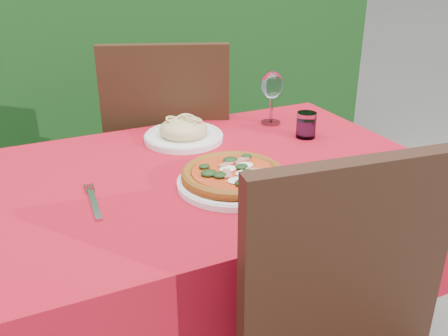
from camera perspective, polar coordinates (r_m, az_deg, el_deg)
name	(u,v)px	position (r m, az deg, el deg)	size (l,w,h in m)	color
hedge	(91,31)	(2.82, -14.93, 14.88)	(3.20, 0.55, 1.78)	black
dining_table	(211,215)	(1.50, -1.52, -5.41)	(1.26, 0.86, 0.75)	#462E16
chair_far	(169,149)	(2.01, -6.31, 2.17)	(0.60, 0.60, 1.02)	black
pizza_plate	(233,177)	(1.32, 1.06, -1.04)	(0.30, 0.30, 0.06)	white
pasta_plate	(184,133)	(1.64, -4.64, 4.06)	(0.26, 0.26, 0.07)	white
water_glass	(306,126)	(1.68, 9.36, 4.74)	(0.06, 0.06, 0.09)	silver
wine_glass	(272,87)	(1.77, 5.51, 9.19)	(0.08, 0.08, 0.19)	silver
fork	(94,204)	(1.27, -14.59, -4.05)	(0.03, 0.22, 0.01)	silver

